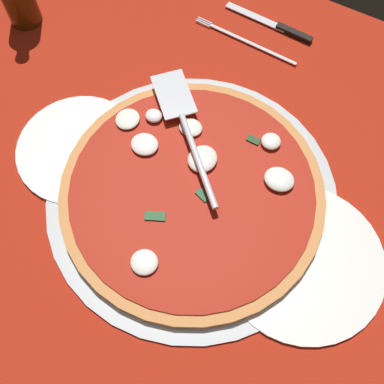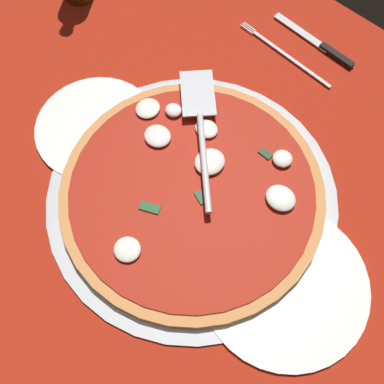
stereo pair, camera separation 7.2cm
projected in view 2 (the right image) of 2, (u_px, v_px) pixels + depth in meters
ground_plane at (157, 216)px, 72.92cm from camera, size 111.87×111.87×0.80cm
checker_pattern at (157, 215)px, 72.51cm from camera, size 111.87×111.87×0.10cm
pizza_pan at (192, 196)px, 73.40cm from camera, size 45.49×45.49×0.81cm
dinner_plate_left at (97, 128)px, 78.68cm from camera, size 20.56×20.56×1.00cm
dinner_plate_right at (284, 284)px, 67.30cm from camera, size 24.42×24.42×1.00cm
pizza at (193, 191)px, 72.26cm from camera, size 40.99×40.99×3.19cm
pizza_server at (201, 128)px, 74.14cm from camera, size 21.40×20.35×1.00cm
place_setting_far at (303, 51)px, 86.00cm from camera, size 21.37×14.58×1.40cm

